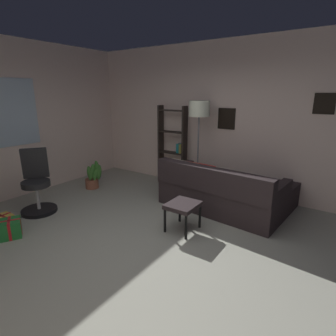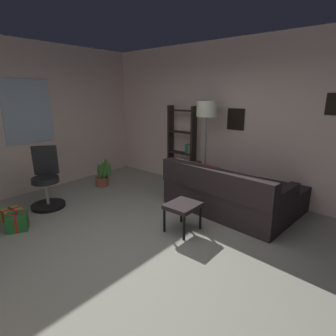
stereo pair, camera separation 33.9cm
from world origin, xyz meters
name	(u,v)px [view 2 (the right image)]	position (x,y,z in m)	size (l,w,h in m)	color
ground_plane	(143,250)	(0.00, 0.00, -0.05)	(5.12, 6.31, 0.10)	#9FA090
wall_back_with_windows	(19,119)	(-0.02, 3.20, 1.44)	(5.12, 0.12, 2.88)	beige
wall_right_with_frames	(240,120)	(2.61, 0.00, 1.44)	(0.12, 6.31, 2.88)	beige
couch	(235,195)	(1.77, -0.40, 0.29)	(1.74, 2.15, 0.81)	#2B2224
footstool	(183,208)	(0.67, -0.13, 0.36)	(0.46, 0.41, 0.41)	#2B2224
gift_box_green	(18,222)	(-0.83, 1.74, 0.12)	(0.37, 0.38, 0.24)	#1E722D
gift_box_gold	(12,215)	(-0.77, 2.09, 0.10)	(0.26, 0.24, 0.20)	gold
office_chair	(46,183)	(-0.12, 2.21, 0.42)	(0.59, 0.59, 1.05)	black
bookshelf	(182,151)	(2.34, 1.15, 0.72)	(0.18, 0.64, 1.68)	black
floor_lamp	(207,115)	(2.08, 0.39, 1.54)	(0.38, 0.38, 1.79)	slate
potted_plant	(103,175)	(1.14, 2.30, 0.25)	(0.32, 0.39, 0.64)	brown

